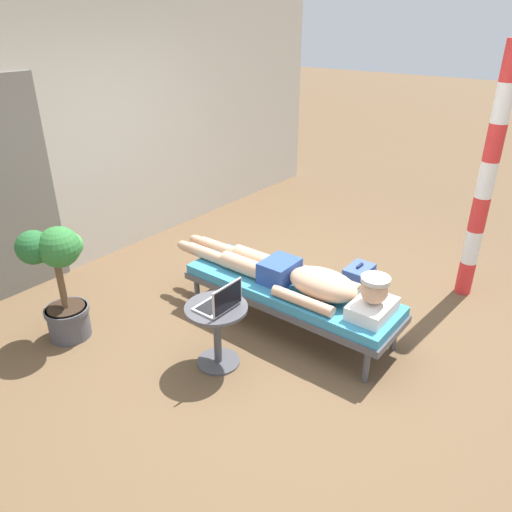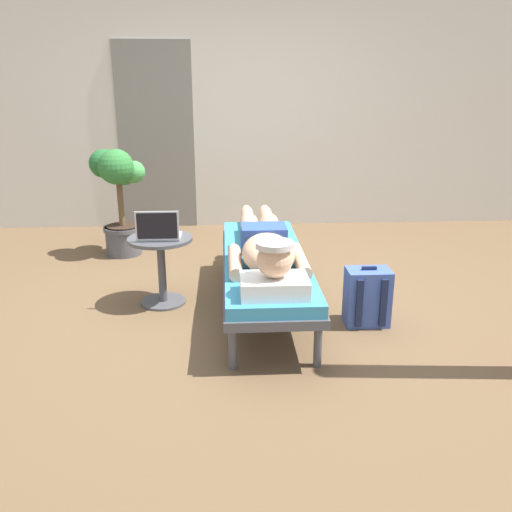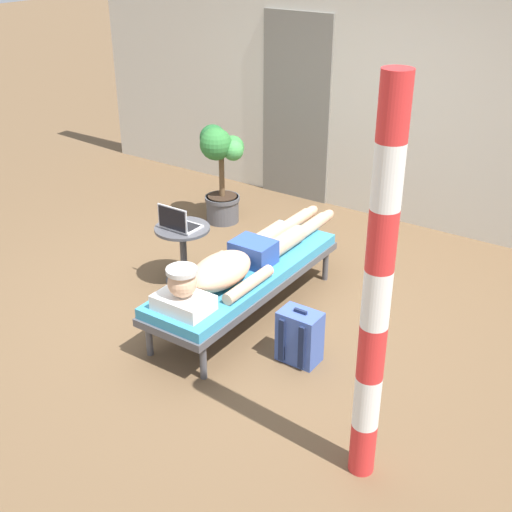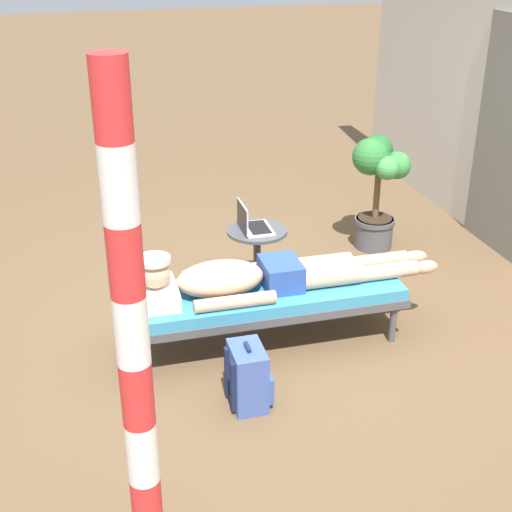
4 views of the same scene
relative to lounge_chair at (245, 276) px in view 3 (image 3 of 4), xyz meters
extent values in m
plane|color=brown|center=(-0.12, 0.06, -0.35)|extent=(40.00, 40.00, 0.00)
cube|color=beige|center=(0.00, 2.55, 1.00)|extent=(7.60, 0.20, 2.70)
cube|color=slate|center=(-1.04, 2.44, 0.67)|extent=(0.84, 0.03, 2.04)
cylinder|color=#4C4C51|center=(-0.25, 0.87, -0.21)|extent=(0.05, 0.05, 0.28)
cylinder|color=#4C4C51|center=(0.25, 0.87, -0.21)|extent=(0.05, 0.05, 0.28)
cylinder|color=#4C4C51|center=(-0.25, -0.87, -0.21)|extent=(0.05, 0.05, 0.28)
cylinder|color=#4C4C51|center=(0.25, -0.87, -0.21)|extent=(0.05, 0.05, 0.28)
cube|color=#4C4C51|center=(0.00, 0.00, -0.04)|extent=(0.61, 1.94, 0.06)
cube|color=teal|center=(0.00, 0.00, 0.03)|extent=(0.58, 1.91, 0.08)
cube|color=white|center=(0.00, -0.76, 0.13)|extent=(0.40, 0.28, 0.11)
sphere|color=#D8A884|center=(0.00, -0.76, 0.29)|extent=(0.21, 0.21, 0.21)
cylinder|color=silver|center=(0.00, -0.76, 0.38)|extent=(0.22, 0.22, 0.03)
ellipsoid|color=#D8A884|center=(0.00, -0.32, 0.19)|extent=(0.35, 0.60, 0.23)
cylinder|color=#D8A884|center=(-0.22, -0.27, 0.12)|extent=(0.09, 0.55, 0.09)
cylinder|color=#D8A884|center=(0.22, -0.27, 0.12)|extent=(0.09, 0.55, 0.09)
cube|color=#2D4C9E|center=(0.00, 0.11, 0.17)|extent=(0.33, 0.26, 0.19)
cylinder|color=#D8A884|center=(-0.09, 0.45, 0.15)|extent=(0.15, 0.42, 0.15)
cylinder|color=#D8A884|center=(-0.09, 0.88, 0.13)|extent=(0.11, 0.44, 0.11)
ellipsoid|color=#D8A884|center=(-0.09, 1.17, 0.12)|extent=(0.09, 0.20, 0.10)
cylinder|color=#D8A884|center=(0.09, 0.45, 0.15)|extent=(0.15, 0.42, 0.15)
cylinder|color=#D8A884|center=(0.09, 0.88, 0.13)|extent=(0.11, 0.44, 0.11)
ellipsoid|color=#D8A884|center=(0.09, 1.17, 0.12)|extent=(0.09, 0.20, 0.10)
cylinder|color=#4C4C51|center=(-0.77, 0.15, -0.34)|extent=(0.34, 0.34, 0.02)
cylinder|color=#4C4C51|center=(-0.77, 0.15, -0.09)|extent=(0.06, 0.06, 0.48)
cylinder|color=#4C4C51|center=(-0.77, 0.15, 0.17)|extent=(0.48, 0.48, 0.02)
cube|color=silver|center=(-0.77, 0.15, 0.19)|extent=(0.31, 0.22, 0.02)
cube|color=black|center=(-0.77, 0.16, 0.20)|extent=(0.27, 0.15, 0.00)
cube|color=silver|center=(-0.77, 0.03, 0.30)|extent=(0.31, 0.01, 0.21)
cube|color=black|center=(-0.77, 0.02, 0.30)|extent=(0.29, 0.00, 0.19)
cube|color=#3F59A5|center=(0.69, -0.31, -0.15)|extent=(0.30, 0.20, 0.40)
cube|color=#3F59A5|center=(0.69, -0.19, -0.22)|extent=(0.23, 0.04, 0.18)
cube|color=#192342|center=(0.61, -0.42, -0.15)|extent=(0.04, 0.02, 0.34)
cube|color=#192342|center=(0.77, -0.42, -0.15)|extent=(0.04, 0.02, 0.34)
cube|color=#192342|center=(0.69, -0.31, 0.07)|extent=(0.10, 0.02, 0.02)
cylinder|color=#4C4C51|center=(-1.28, 1.39, -0.21)|extent=(0.34, 0.34, 0.28)
cylinder|color=#4C4C51|center=(-1.28, 1.39, -0.09)|extent=(0.37, 0.37, 0.04)
cylinder|color=#332319|center=(-1.28, 1.39, -0.06)|extent=(0.31, 0.31, 0.01)
cylinder|color=brown|center=(-1.28, 1.39, 0.16)|extent=(0.06, 0.06, 0.46)
sphere|color=#429347|center=(-1.13, 1.40, 0.46)|extent=(0.21, 0.21, 0.21)
sphere|color=#38843D|center=(-1.26, 1.55, 0.43)|extent=(0.24, 0.24, 0.24)
sphere|color=#23602D|center=(-1.42, 1.43, 0.54)|extent=(0.27, 0.27, 0.27)
sphere|color=#2D7233|center=(-1.28, 1.31, 0.52)|extent=(0.33, 0.33, 0.33)
cylinder|color=red|center=(1.56, -1.03, -0.18)|extent=(0.15, 0.15, 0.33)
cylinder|color=white|center=(1.56, -1.03, 0.15)|extent=(0.15, 0.15, 0.33)
cylinder|color=red|center=(1.56, -1.03, 0.48)|extent=(0.15, 0.15, 0.33)
cylinder|color=white|center=(1.56, -1.03, 0.81)|extent=(0.15, 0.15, 0.33)
cylinder|color=red|center=(1.56, -1.03, 1.15)|extent=(0.15, 0.15, 0.33)
cylinder|color=white|center=(1.56, -1.03, 1.48)|extent=(0.15, 0.15, 0.33)
cylinder|color=red|center=(1.56, -1.03, 1.81)|extent=(0.15, 0.15, 0.33)
camera|label=1|loc=(-3.02, -2.00, 2.15)|focal=34.21mm
camera|label=2|loc=(-0.28, -3.69, 1.29)|focal=37.63mm
camera|label=3|loc=(2.72, -3.84, 2.57)|focal=47.20mm
camera|label=4|loc=(4.23, -1.20, 2.42)|focal=50.15mm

